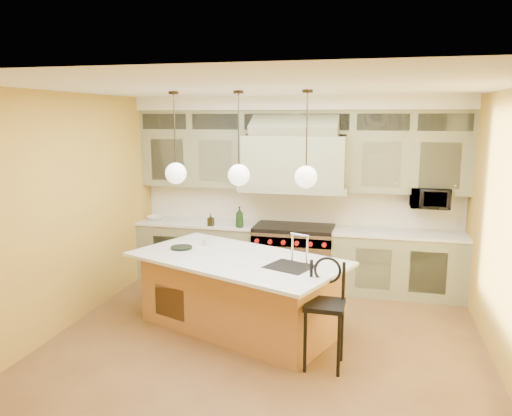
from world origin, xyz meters
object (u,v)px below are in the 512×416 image
(range, at_px, (294,256))
(kitchen_island, at_px, (240,292))
(counter_stool, at_px, (325,306))
(microwave, at_px, (430,198))

(range, bearing_deg, kitchen_island, -103.12)
(counter_stool, bearing_deg, range, 107.90)
(kitchen_island, xyz_separation_m, counter_stool, (1.12, -0.71, 0.19))
(kitchen_island, xyz_separation_m, microwave, (2.35, 1.80, 0.98))
(kitchen_island, height_order, microwave, microwave)
(range, height_order, microwave, microwave)
(range, distance_m, microwave, 2.18)
(counter_stool, relative_size, microwave, 2.13)
(range, bearing_deg, microwave, 3.12)
(range, relative_size, counter_stool, 1.04)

